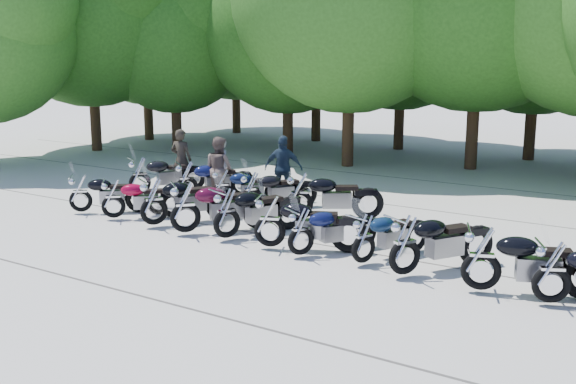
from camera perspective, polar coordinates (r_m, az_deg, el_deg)
The scene contains 29 objects.
ground at distance 14.27m, azimuth -3.26°, elevation -5.37°, with size 90.00×90.00×0.00m, color #A7A397.
tree_0 at distance 33.57m, azimuth -12.04°, elevation 13.65°, with size 7.50×7.50×9.21m.
tree_1 at distance 29.98m, azimuth -9.67°, elevation 13.25°, with size 6.97×6.97×8.55m.
tree_2 at distance 28.36m, azimuth -0.01°, elevation 14.01°, with size 7.31×7.31×8.97m.
tree_9 at distance 35.85m, azimuth -4.51°, elevation 13.83°, with size 7.59×7.59×9.32m.
tree_10 at distance 32.44m, azimuth 2.45°, elevation 14.32°, with size 7.78×7.78×9.55m.
tree_11 at distance 29.91m, azimuth 9.66°, elevation 14.08°, with size 7.56×7.56×9.28m.
tree_12 at distance 28.24m, azimuth 20.48°, elevation 14.14°, with size 7.88×7.88×9.67m.
tree_17 at distance 30.33m, azimuth -16.51°, elevation 14.77°, with size 8.31×8.31×10.20m.
motorcycle_0 at distance 18.53m, azimuth -17.18°, elevation -0.00°, with size 0.63×2.08×1.18m, color black, non-canonical shape.
motorcycle_1 at distance 17.62m, azimuth -14.59°, elevation -0.45°, with size 0.63×2.08×1.18m, color maroon, non-canonical shape.
motorcycle_2 at distance 16.62m, azimuth -11.30°, elevation -0.68°, with size 0.73×2.41×1.36m, color black, non-canonical shape.
motorcycle_3 at distance 15.78m, azimuth -8.70°, elevation -1.16°, with size 0.76×2.50×1.41m, color #39071B, non-canonical shape.
motorcycle_4 at distance 15.22m, azimuth -5.22°, elevation -1.67°, with size 0.72×2.38×1.35m, color black, non-canonical shape.
motorcycle_5 at distance 14.48m, azimuth -1.55°, elevation -2.34°, with size 0.72×2.38×1.34m, color black, non-canonical shape.
motorcycle_6 at distance 13.94m, azimuth 1.10°, elevation -3.24°, with size 0.63×2.09×1.18m, color #0C1137, non-canonical shape.
motorcycle_7 at distance 13.50m, azimuth 6.43°, elevation -3.81°, with size 0.63×2.09×1.18m, color #0E233F, non-canonical shape.
motorcycle_8 at distance 12.86m, azimuth 9.88°, elevation -4.28°, with size 0.73×2.41×1.36m, color black, non-canonical shape.
motorcycle_9 at distance 12.33m, azimuth 16.09°, elevation -5.25°, with size 0.74×2.43×1.37m, color black, non-canonical shape.
motorcycle_10 at distance 12.12m, azimuth 21.48°, elevation -6.17°, with size 0.68×2.25×1.27m, color black, non-canonical shape.
motorcycle_11 at distance 20.36m, azimuth -12.46°, elevation 1.46°, with size 0.71×2.32×1.31m, color black, non-canonical shape.
motorcycle_12 at distance 19.38m, azimuth -8.57°, elevation 1.09°, with size 0.70×2.31×1.31m, color #0E133E, non-canonical shape.
motorcycle_13 at distance 18.65m, azimuth -5.55°, elevation 0.56°, with size 0.64×2.10×1.18m, color #0B1533, non-canonical shape.
motorcycle_14 at distance 17.84m, azimuth -3.10°, elevation 0.17°, with size 0.67×2.19×1.24m, color black, non-canonical shape.
motorcycle_15 at distance 17.07m, azimuth 0.98°, elevation -0.11°, with size 0.74×2.42×1.37m, color black, non-canonical shape.
rider_0 at distance 21.07m, azimuth -9.02°, elevation 2.74°, with size 0.69×0.45×1.89m, color black.
rider_1 at distance 19.44m, azimuth -5.85°, elevation 2.00°, with size 0.90×0.70×1.84m, color brown.
rider_2 at distance 19.22m, azimuth -0.38°, elevation 2.01°, with size 1.11×0.46×1.89m, color #1F3041.
rider_3 at distance 20.72m, azimuth -5.53°, elevation 2.28°, with size 0.59×0.39×1.61m, color gray.
Camera 1 is at (8.01, -11.03, 4.19)m, focal length 42.00 mm.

